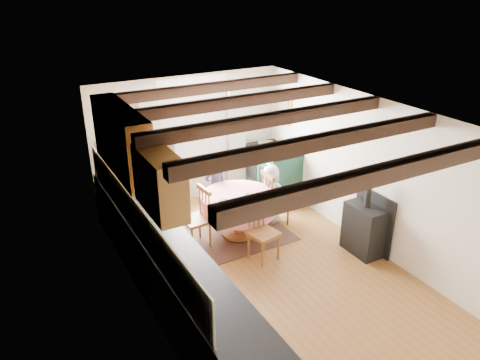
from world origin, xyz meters
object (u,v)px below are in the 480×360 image
aga_range (273,172)px  child_far (215,186)px  child_right (270,194)px  cast_iron_stove (365,217)px  chair_left (195,218)px  dining_table (239,215)px  cup (248,197)px  chair_near (264,232)px  chair_right (276,198)px

aga_range → child_far: size_ratio=0.89×
child_right → cast_iron_stove: bearing=-172.7°
chair_left → child_right: child_right is taller
dining_table → cast_iron_stove: (1.44, -1.39, 0.25)m
cup → child_right: bearing=27.5°
chair_near → child_right: 1.20m
child_far → aga_range: bearing=178.7°
chair_right → chair_left: bearing=93.0°
chair_near → cup: 0.69m
chair_left → cast_iron_stove: 2.63m
aga_range → child_right: size_ratio=1.01×
chair_left → child_far: 1.03m
cast_iron_stove → cup: (-1.39, 1.20, 0.16)m
chair_left → aga_range: aga_range is taller
chair_near → chair_right: size_ratio=0.97×
chair_near → child_right: size_ratio=0.90×
cast_iron_stove → child_far: 2.63m
dining_table → chair_left: size_ratio=1.25×
child_right → child_far: bearing=31.6°
child_far → child_right: child_far is taller
chair_left → dining_table: bearing=81.5°
chair_right → aga_range: bearing=-27.4°
child_far → child_right: 0.98m
chair_near → cup: chair_near is taller
chair_left → cup: chair_left is taller
child_far → cup: child_far is taller
child_far → cast_iron_stove: bearing=112.4°
dining_table → chair_left: 0.76m
aga_range → child_far: (-1.37, -0.25, 0.11)m
chair_near → cast_iron_stove: (1.46, -0.59, 0.15)m
cast_iron_stove → child_right: bearing=115.3°
child_right → dining_table: bearing=83.9°
chair_near → chair_right: chair_right is taller
chair_near → cup: bearing=72.7°
chair_near → child_right: bearing=41.8°
cup → dining_table: bearing=106.0°
chair_near → chair_left: (-0.74, 0.86, 0.02)m
chair_right → cup: bearing=112.5°
dining_table → chair_right: 0.77m
aga_range → cast_iron_stove: size_ratio=0.86×
child_far → cup: (0.09, -0.98, 0.18)m
dining_table → cast_iron_stove: cast_iron_stove is taller
chair_near → child_far: 1.60m
child_right → cup: 0.78m
cast_iron_stove → child_right: size_ratio=1.18×
cast_iron_stove → cup: cast_iron_stove is taller
chair_near → cast_iron_stove: size_ratio=0.76×
cast_iron_stove → child_right: (-0.73, 1.54, -0.10)m
chair_right → aga_range: (0.58, 0.98, 0.00)m
cast_iron_stove → cup: size_ratio=13.63×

